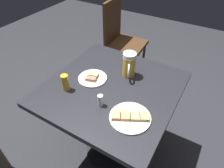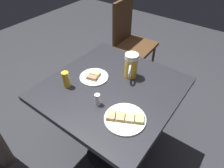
{
  "view_description": "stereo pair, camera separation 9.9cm",
  "coord_description": "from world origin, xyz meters",
  "px_view_note": "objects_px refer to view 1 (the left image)",
  "views": [
    {
      "loc": [
        -0.49,
        0.82,
        1.55
      ],
      "look_at": [
        0.0,
        0.0,
        0.74
      ],
      "focal_mm": 31.74,
      "sensor_mm": 36.0,
      "label": 1
    },
    {
      "loc": [
        -0.57,
        0.76,
        1.55
      ],
      "look_at": [
        0.0,
        0.0,
        0.74
      ],
      "focal_mm": 31.74,
      "sensor_mm": 36.0,
      "label": 2
    }
  ],
  "objects_px": {
    "salt_shaker": "(100,100)",
    "beer_mug": "(129,65)",
    "plate_near": "(130,117)",
    "plate_far": "(92,78)",
    "cafe_chair": "(121,38)",
    "beer_glass_small": "(65,82)"
  },
  "relations": [
    {
      "from": "plate_far",
      "to": "beer_mug",
      "type": "height_order",
      "value": "beer_mug"
    },
    {
      "from": "plate_near",
      "to": "beer_mug",
      "type": "bearing_deg",
      "value": -61.55
    },
    {
      "from": "plate_near",
      "to": "plate_far",
      "type": "relative_size",
      "value": 1.17
    },
    {
      "from": "plate_near",
      "to": "salt_shaker",
      "type": "distance_m",
      "value": 0.19
    },
    {
      "from": "salt_shaker",
      "to": "plate_far",
      "type": "bearing_deg",
      "value": -43.73
    },
    {
      "from": "beer_mug",
      "to": "beer_glass_small",
      "type": "distance_m",
      "value": 0.42
    },
    {
      "from": "plate_near",
      "to": "beer_glass_small",
      "type": "xyz_separation_m",
      "value": [
        0.45,
        -0.01,
        0.04
      ]
    },
    {
      "from": "beer_mug",
      "to": "salt_shaker",
      "type": "xyz_separation_m",
      "value": [
        0.01,
        0.33,
        -0.05
      ]
    },
    {
      "from": "beer_mug",
      "to": "salt_shaker",
      "type": "distance_m",
      "value": 0.34
    },
    {
      "from": "beer_glass_small",
      "to": "beer_mug",
      "type": "bearing_deg",
      "value": -129.28
    },
    {
      "from": "plate_near",
      "to": "salt_shaker",
      "type": "relative_size",
      "value": 3.03
    },
    {
      "from": "plate_near",
      "to": "beer_mug",
      "type": "xyz_separation_m",
      "value": [
        0.18,
        -0.33,
        0.07
      ]
    },
    {
      "from": "plate_near",
      "to": "plate_far",
      "type": "height_order",
      "value": "same"
    },
    {
      "from": "beer_mug",
      "to": "cafe_chair",
      "type": "bearing_deg",
      "value": -58.03
    },
    {
      "from": "plate_far",
      "to": "plate_near",
      "type": "bearing_deg",
      "value": 155.11
    },
    {
      "from": "salt_shaker",
      "to": "cafe_chair",
      "type": "relative_size",
      "value": 0.08
    },
    {
      "from": "plate_far",
      "to": "beer_glass_small",
      "type": "relative_size",
      "value": 1.78
    },
    {
      "from": "beer_glass_small",
      "to": "cafe_chair",
      "type": "relative_size",
      "value": 0.11
    },
    {
      "from": "salt_shaker",
      "to": "beer_mug",
      "type": "bearing_deg",
      "value": -91.44
    },
    {
      "from": "plate_near",
      "to": "beer_mug",
      "type": "distance_m",
      "value": 0.39
    },
    {
      "from": "cafe_chair",
      "to": "plate_near",
      "type": "bearing_deg",
      "value": 28.15
    },
    {
      "from": "beer_glass_small",
      "to": "salt_shaker",
      "type": "bearing_deg",
      "value": 178.62
    }
  ]
}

